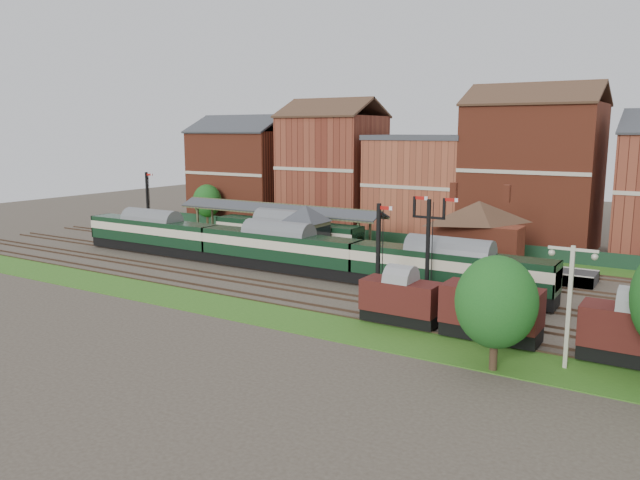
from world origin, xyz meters
The scene contains 21 objects.
ground centered at (0.00, 0.00, 0.00)m, with size 160.00×160.00×0.00m, color #473D33.
grass_back centered at (0.00, 16.00, 0.03)m, with size 90.00×4.50×0.06m, color #2D6619.
grass_front centered at (0.00, -12.00, 0.03)m, with size 90.00×5.00×0.06m, color #2D6619.
fence centered at (0.00, 18.00, 0.75)m, with size 90.00×0.12×1.50m, color #193823.
platform centered at (-5.00, 9.75, 0.50)m, with size 55.00×3.40×1.00m, color #2D2D2D.
signal_box centered at (-3.00, 3.25, 3.19)m, with size 5.40×5.40×6.00m.
brick_hut centered at (5.00, 3.25, 1.20)m, with size 3.20×2.64×2.94m.
station_building centered at (12.00, 9.75, 3.96)m, with size 8.10×8.10×5.90m.
canopy centered at (-11.00, 9.75, 4.58)m, with size 26.00×3.89×4.08m.
semaphore_bracket centered at (12.04, -2.50, 4.63)m, with size 3.60×0.25×8.18m.
semaphore_platform_end centered at (-29.98, 8.00, 4.16)m, with size 1.23×0.25×8.00m.
semaphore_siding centered at (10.02, -7.00, 4.16)m, with size 1.23×0.25×8.00m.
yard_lamp centered at (24.00, -11.50, 3.99)m, with size 2.60×0.22×7.00m.
town_backdrop centered at (-0.18, 25.00, 7.00)m, with size 69.00×10.00×16.00m.
dmu_train centered at (-3.95, 0.00, 2.28)m, with size 50.42×2.65×3.87m.
platform_railcar centered at (-7.54, 6.50, 2.33)m, with size 17.24×2.72×3.97m.
goods_van_a centered at (12.76, -9.00, 1.84)m, with size 5.28×2.29×3.20m.
goods_van_b centered at (19.00, -9.00, 2.09)m, with size 6.07×2.63×3.68m.
goods_van_c centered at (27.15, -9.00, 2.00)m, with size 5.78×2.50×3.50m.
tree_far centered at (20.67, -13.94, 3.93)m, with size 4.46×4.46×6.50m.
tree_back centered at (-29.07, 18.00, 3.49)m, with size 3.95×3.95×5.78m.
Camera 1 is at (29.89, -46.85, 13.15)m, focal length 35.00 mm.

